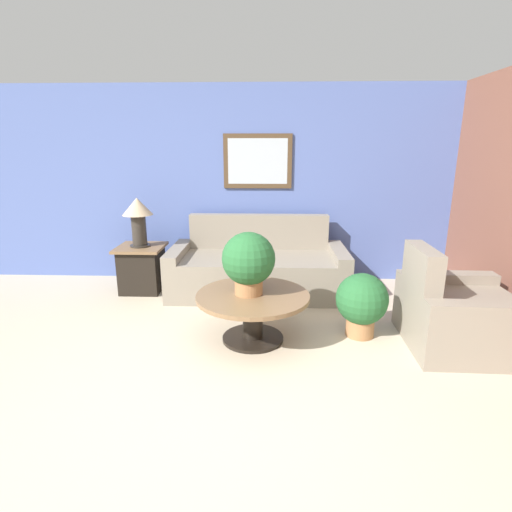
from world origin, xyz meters
name	(u,v)px	position (x,y,z in m)	size (l,w,h in m)	color
ground_plane	(207,419)	(0.00, 0.00, 0.00)	(20.00, 20.00, 0.00)	#BCAD93
wall_back	(239,185)	(0.00, 3.13, 1.31)	(7.71, 0.09, 2.60)	#5166A8
couch_main	(258,269)	(0.28, 2.53, 0.30)	(2.20, 1.00, 0.94)	gray
armchair	(457,315)	(2.17, 1.15, 0.30)	(0.99, 1.02, 0.94)	gray
coffee_table	(253,307)	(0.27, 1.19, 0.34)	(1.07, 1.07, 0.47)	black
side_table	(142,268)	(-1.22, 2.52, 0.30)	(0.58, 0.58, 0.59)	black
table_lamp	(138,214)	(-1.22, 2.52, 1.00)	(0.37, 0.37, 0.61)	#2D2823
potted_plant_on_table	(249,261)	(0.23, 1.20, 0.79)	(0.50, 0.50, 0.59)	#9E6B42
potted_plant_floor	(362,302)	(1.32, 1.31, 0.35)	(0.50, 0.50, 0.64)	#9E6B42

